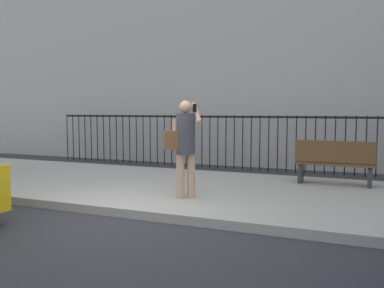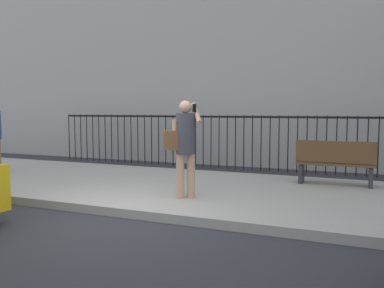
% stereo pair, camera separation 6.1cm
% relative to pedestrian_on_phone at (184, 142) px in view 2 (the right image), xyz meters
% --- Properties ---
extents(ground_plane, '(60.00, 60.00, 0.00)m').
position_rel_pedestrian_on_phone_xyz_m(ground_plane, '(-0.60, -1.14, -1.18)').
color(ground_plane, '#333338').
extents(sidewalk, '(28.00, 4.40, 0.15)m').
position_rel_pedestrian_on_phone_xyz_m(sidewalk, '(-0.60, 1.06, -1.10)').
color(sidewalk, '#B2ADA3').
rests_on(sidewalk, ground).
extents(iron_fence, '(12.03, 0.04, 1.60)m').
position_rel_pedestrian_on_phone_xyz_m(iron_fence, '(-0.60, 4.76, -0.16)').
color(iron_fence, black).
rests_on(iron_fence, ground).
extents(pedestrian_on_phone, '(0.72, 0.65, 1.77)m').
position_rel_pedestrian_on_phone_xyz_m(pedestrian_on_phone, '(0.00, 0.00, 0.00)').
color(pedestrian_on_phone, tan).
rests_on(pedestrian_on_phone, sidewalk).
extents(street_bench, '(1.60, 0.45, 0.95)m').
position_rel_pedestrian_on_phone_xyz_m(street_bench, '(2.45, 2.36, -0.53)').
color(street_bench, brown).
rests_on(street_bench, sidewalk).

